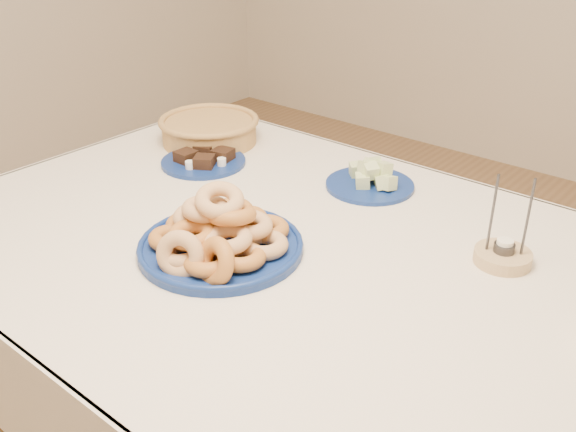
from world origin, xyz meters
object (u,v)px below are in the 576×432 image
(dining_table, at_px, (303,292))
(brownie_plate, at_px, (204,160))
(donut_platter, at_px, (219,237))
(melon_plate, at_px, (370,179))
(candle_holder, at_px, (503,255))
(wicker_basket, at_px, (209,129))

(dining_table, distance_m, brownie_plate, 0.54)
(donut_platter, distance_m, melon_plate, 0.48)
(donut_platter, bearing_deg, dining_table, 44.03)
(donut_platter, distance_m, candle_holder, 0.57)
(brownie_plate, relative_size, candle_holder, 1.45)
(donut_platter, bearing_deg, candle_holder, 35.96)
(candle_holder, bearing_deg, brownie_plate, -177.97)
(brownie_plate, distance_m, candle_holder, 0.84)
(dining_table, relative_size, brownie_plate, 6.19)
(melon_plate, distance_m, candle_holder, 0.43)
(candle_holder, bearing_deg, wicker_basket, 174.24)
(candle_holder, bearing_deg, dining_table, -147.51)
(dining_table, relative_size, melon_plate, 6.09)
(brownie_plate, bearing_deg, dining_table, -20.67)
(melon_plate, bearing_deg, brownie_plate, -158.79)
(brownie_plate, height_order, candle_holder, candle_holder)
(dining_table, bearing_deg, wicker_basket, 152.58)
(donut_platter, xyz_separation_m, candle_holder, (0.46, 0.34, -0.02))
(donut_platter, relative_size, melon_plate, 1.47)
(brownie_plate, bearing_deg, donut_platter, -39.73)
(donut_platter, xyz_separation_m, melon_plate, (0.06, 0.47, -0.02))
(melon_plate, bearing_deg, wicker_basket, -175.46)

